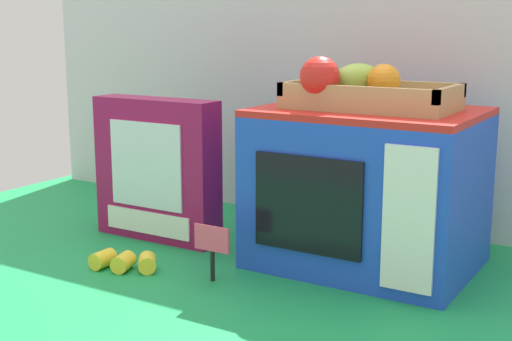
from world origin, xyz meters
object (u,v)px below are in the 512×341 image
(price_sign, at_px, (212,244))
(loose_toy_banana, at_px, (124,261))
(cookie_set_box, at_px, (157,170))
(toy_microwave, at_px, (367,188))
(food_groups_crate, at_px, (362,92))

(price_sign, relative_size, loose_toy_banana, 0.79)
(loose_toy_banana, bearing_deg, cookie_set_box, 111.26)
(cookie_set_box, bearing_deg, toy_microwave, 9.13)
(price_sign, bearing_deg, toy_microwave, 49.25)
(price_sign, bearing_deg, food_groups_crate, 48.68)
(toy_microwave, height_order, food_groups_crate, food_groups_crate)
(price_sign, xyz_separation_m, loose_toy_banana, (-0.17, -0.04, -0.05))
(food_groups_crate, distance_m, loose_toy_banana, 0.53)
(loose_toy_banana, bearing_deg, toy_microwave, 35.61)
(cookie_set_box, xyz_separation_m, price_sign, (0.24, -0.15, -0.08))
(food_groups_crate, bearing_deg, price_sign, -131.32)
(toy_microwave, xyz_separation_m, food_groups_crate, (-0.01, -0.02, 0.18))
(toy_microwave, relative_size, price_sign, 3.87)
(food_groups_crate, relative_size, loose_toy_banana, 2.33)
(food_groups_crate, distance_m, price_sign, 0.38)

